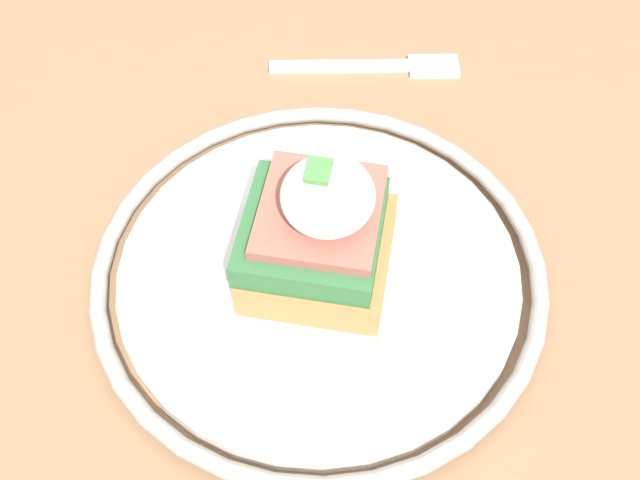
{
  "coord_description": "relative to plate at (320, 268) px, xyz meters",
  "views": [
    {
      "loc": [
        0.26,
        0.08,
        1.14
      ],
      "look_at": [
        -0.0,
        0.04,
        0.79
      ],
      "focal_mm": 45.0,
      "sensor_mm": 36.0,
      "label": 1
    }
  ],
  "objects": [
    {
      "name": "fork",
      "position": [
        -0.18,
        0.01,
        -0.01
      ],
      "size": [
        0.04,
        0.14,
        0.0
      ],
      "color": "silver",
      "rests_on": "dining_table"
    },
    {
      "name": "dining_table",
      "position": [
        0.0,
        -0.04,
        -0.12
      ],
      "size": [
        1.11,
        0.73,
        0.75
      ],
      "color": "#846042",
      "rests_on": "ground_plane"
    },
    {
      "name": "plate",
      "position": [
        0.0,
        0.0,
        0.0
      ],
      "size": [
        0.26,
        0.26,
        0.02
      ],
      "color": "white",
      "rests_on": "dining_table"
    },
    {
      "name": "sandwich",
      "position": [
        0.0,
        0.0,
        0.04
      ],
      "size": [
        0.08,
        0.08,
        0.08
      ],
      "color": "#9E703D",
      "rests_on": "plate"
    }
  ]
}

